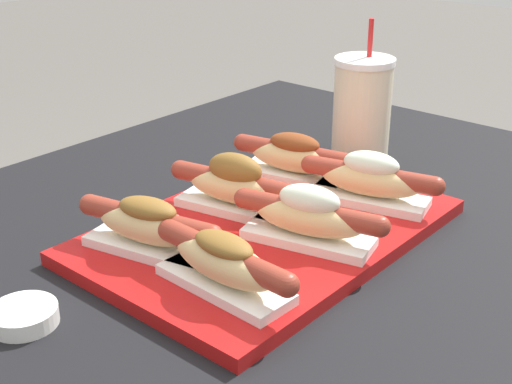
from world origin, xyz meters
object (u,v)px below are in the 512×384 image
Objects in this scene: hot_dog_5 at (294,157)px; drink_cup at (362,108)px; serving_tray at (268,231)px; hot_dog_2 at (370,179)px; hot_dog_4 at (235,186)px; hot_dog_1 at (309,217)px; hot_dog_3 at (149,225)px; hot_dog_0 at (224,262)px; sauce_bowl at (24,315)px.

hot_dog_5 is 0.88× the size of drink_cup.
drink_cup is (0.33, 0.07, 0.07)m from serving_tray.
hot_dog_4 is at bearing 138.11° from hot_dog_2.
drink_cup is (0.18, 0.00, 0.03)m from hot_dog_5.
drink_cup is (0.32, 0.01, 0.03)m from hot_dog_4.
hot_dog_3 is at bearing 136.83° from hot_dog_1.
hot_dog_3 is at bearing 179.20° from hot_dog_4.
hot_dog_0 reaches higher than sauce_bowl.
hot_dog_1 reaches higher than hot_dog_3.
serving_tray is 0.08m from hot_dog_4.
serving_tray is at bearing -95.18° from hot_dog_4.
sauce_bowl is (-0.17, 0.00, -0.04)m from hot_dog_3.
hot_dog_2 is 0.99× the size of hot_dog_5.
hot_dog_0 is at bearing -92.72° from hot_dog_3.
drink_cup is at bearing 36.14° from hot_dog_2.
hot_dog_0 is at bearing -164.10° from drink_cup.
hot_dog_5 is at bearing 25.62° from serving_tray.
hot_dog_0 reaches higher than serving_tray.
serving_tray is 0.32m from sauce_bowl.
hot_dog_4 is 0.14m from hot_dog_5.
hot_dog_2 is 0.18m from hot_dog_4.
hot_dog_3 is 2.77× the size of sauce_bowl.
serving_tray is 0.17m from hot_dog_0.
hot_dog_5 reaches higher than sauce_bowl.
hot_dog_1 is at bearing -137.25° from hot_dog_5.
drink_cup reaches higher than serving_tray.
hot_dog_3 is (-0.29, 0.13, -0.00)m from hot_dog_2.
hot_dog_1 reaches higher than serving_tray.
sauce_bowl is (-0.46, -0.00, -0.04)m from hot_dog_5.
hot_dog_2 is at bearing -23.58° from serving_tray.
hot_dog_4 is (-0.14, 0.12, 0.00)m from hot_dog_2.
sauce_bowl is at bearing 178.53° from hot_dog_3.
drink_cup reaches higher than hot_dog_1.
hot_dog_0 is 0.15m from hot_dog_1.
drink_cup is at bearing 1.85° from hot_dog_4.
hot_dog_5 is (0.00, 0.13, -0.00)m from hot_dog_2.
hot_dog_2 reaches higher than hot_dog_5.
serving_tray is 2.36× the size of hot_dog_4.
hot_dog_3 is at bearing -178.79° from hot_dog_5.
hot_dog_1 is at bearing -1.54° from hot_dog_0.
hot_dog_2 is at bearing -143.86° from drink_cup.
hot_dog_3 is 1.00× the size of hot_dog_4.
hot_dog_0 is 0.20m from hot_dog_4.
hot_dog_5 is 0.18m from drink_cup.
hot_dog_3 is 0.88× the size of drink_cup.
hot_dog_2 is at bearing -90.52° from hot_dog_5.
hot_dog_3 is at bearing 87.28° from hot_dog_0.
hot_dog_5 is at bearing 3.40° from hot_dog_4.
hot_dog_0 is 2.83× the size of sauce_bowl.
hot_dog_0 is at bearing -38.55° from sauce_bowl.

